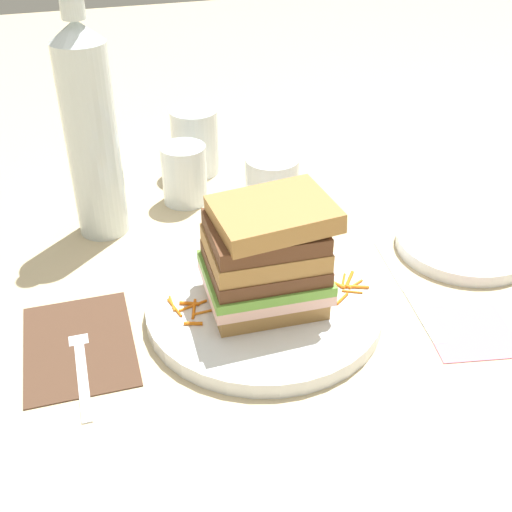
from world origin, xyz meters
TOP-DOWN VIEW (x-y plane):
  - ground_plane at (0.00, 0.00)m, footprint 3.00×3.00m
  - main_plate at (-0.01, -0.01)m, footprint 0.26×0.26m
  - sandwich at (-0.01, -0.01)m, footprint 0.13×0.11m
  - carrot_shred_0 at (-0.09, -0.00)m, footprint 0.01×0.03m
  - carrot_shred_1 at (-0.08, -0.01)m, footprint 0.02×0.00m
  - carrot_shred_2 at (-0.08, 0.01)m, footprint 0.03×0.01m
  - carrot_shred_3 at (-0.10, 0.01)m, footprint 0.01×0.03m
  - carrot_shred_4 at (-0.09, 0.01)m, footprint 0.02×0.01m
  - carrot_shred_5 at (-0.09, -0.02)m, footprint 0.02×0.01m
  - carrot_shred_6 at (-0.11, 0.02)m, footprint 0.00×0.03m
  - carrot_shred_7 at (0.10, -0.01)m, footprint 0.03×0.02m
  - carrot_shred_8 at (0.08, 0.00)m, footprint 0.02×0.03m
  - carrot_shred_9 at (0.10, -0.01)m, footprint 0.02×0.01m
  - carrot_shred_10 at (0.09, -0.02)m, footprint 0.02×0.01m
  - carrot_shred_11 at (0.06, 0.00)m, footprint 0.03×0.01m
  - carrot_shred_12 at (0.07, -0.03)m, footprint 0.02×0.02m
  - carrot_shred_13 at (0.10, 0.00)m, footprint 0.02×0.03m
  - carrot_shred_14 at (0.09, -0.00)m, footprint 0.02×0.02m
  - napkin_dark at (-0.21, -0.00)m, footprint 0.11×0.16m
  - fork at (-0.21, -0.02)m, footprint 0.02×0.17m
  - knife at (0.17, -0.02)m, footprint 0.04×0.20m
  - juice_glass at (0.07, 0.20)m, footprint 0.07×0.07m
  - water_bottle at (-0.16, 0.23)m, footprint 0.07×0.07m
  - empty_tumbler_0 at (-0.04, 0.27)m, footprint 0.06×0.06m
  - empty_tumbler_1 at (-0.00, 0.36)m, footprint 0.07×0.07m
  - side_plate at (0.28, 0.04)m, footprint 0.17×0.17m
  - napkin_pink at (0.19, -0.10)m, footprint 0.11×0.11m

SIDE VIEW (x-z plane):
  - ground_plane at x=0.00m, z-range 0.00..0.00m
  - napkin_pink at x=0.19m, z-range 0.00..0.00m
  - napkin_dark at x=-0.21m, z-range 0.00..0.00m
  - knife at x=0.17m, z-range 0.00..0.00m
  - fork at x=-0.21m, z-range 0.00..0.01m
  - side_plate at x=0.28m, z-range 0.00..0.02m
  - main_plate at x=-0.01m, z-range 0.00..0.02m
  - carrot_shred_10 at x=0.09m, z-range 0.02..0.02m
  - carrot_shred_6 at x=-0.11m, z-range 0.02..0.02m
  - carrot_shred_3 at x=-0.10m, z-range 0.02..0.02m
  - carrot_shred_1 at x=-0.08m, z-range 0.02..0.02m
  - carrot_shred_14 at x=0.09m, z-range 0.02..0.02m
  - carrot_shred_2 at x=-0.08m, z-range 0.02..0.02m
  - carrot_shred_9 at x=0.10m, z-range 0.02..0.02m
  - carrot_shred_0 at x=-0.09m, z-range 0.02..0.02m
  - carrot_shred_12 at x=0.07m, z-range 0.02..0.02m
  - carrot_shred_11 at x=0.06m, z-range 0.02..0.02m
  - carrot_shred_8 at x=0.08m, z-range 0.02..0.02m
  - carrot_shred_7 at x=0.10m, z-range 0.02..0.02m
  - carrot_shred_5 at x=-0.09m, z-range 0.02..0.02m
  - carrot_shred_4 at x=-0.09m, z-range 0.02..0.02m
  - carrot_shred_13 at x=0.10m, z-range 0.02..0.02m
  - juice_glass at x=0.07m, z-range -0.01..0.08m
  - empty_tumbler_0 at x=-0.04m, z-range 0.00..0.08m
  - empty_tumbler_1 at x=0.00m, z-range 0.00..0.10m
  - sandwich at x=-0.01m, z-range 0.01..0.14m
  - water_bottle at x=-0.16m, z-range -0.02..0.30m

